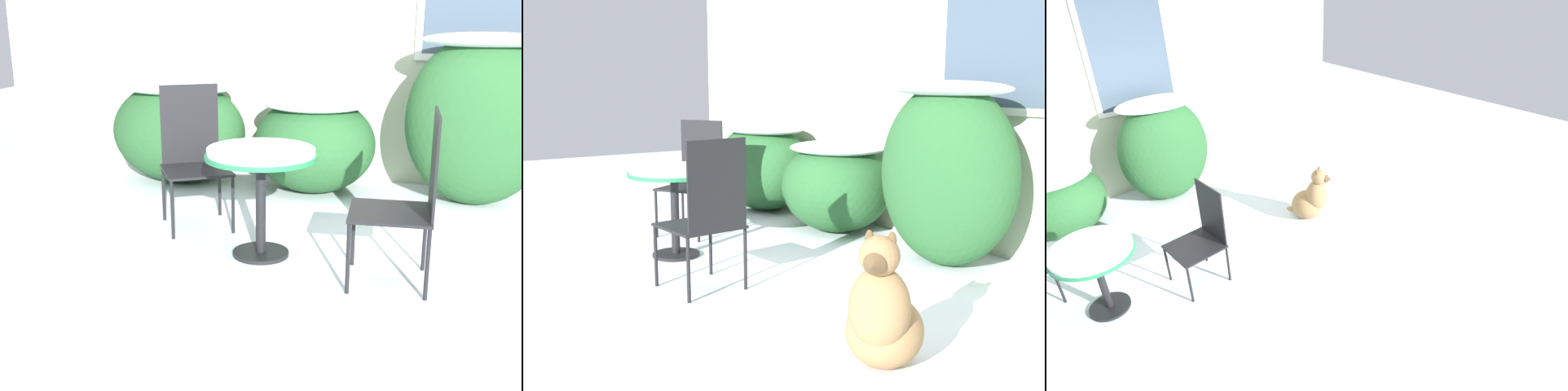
# 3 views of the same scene
# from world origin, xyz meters

# --- Properties ---
(ground_plane) EXTENTS (16.00, 16.00, 0.00)m
(ground_plane) POSITION_xyz_m (0.00, 0.00, 0.00)
(ground_plane) COLOR silver
(house_wall) EXTENTS (8.00, 0.10, 2.70)m
(house_wall) POSITION_xyz_m (0.04, 2.20, 1.36)
(house_wall) COLOR #B2BC9E
(house_wall) RESTS_ON ground_plane
(shrub_left) EXTENTS (1.26, 0.89, 0.94)m
(shrub_left) POSITION_xyz_m (-1.98, 1.71, 0.51)
(shrub_left) COLOR #235128
(shrub_left) RESTS_ON ground_plane
(shrub_middle) EXTENTS (1.06, 0.99, 0.84)m
(shrub_middle) POSITION_xyz_m (-0.70, 1.69, 0.46)
(shrub_middle) COLOR #235128
(shrub_middle) RESTS_ON ground_plane
(shrub_right) EXTENTS (1.18, 0.74, 1.40)m
(shrub_right) POSITION_xyz_m (0.65, 1.64, 0.74)
(shrub_right) COLOR #235128
(shrub_right) RESTS_ON ground_plane
(patio_table) EXTENTS (0.72, 0.72, 0.72)m
(patio_table) POSITION_xyz_m (-0.76, 0.07, 0.61)
(patio_table) COLOR black
(patio_table) RESTS_ON ground_plane
(patio_chair_near_table) EXTENTS (0.65, 0.65, 1.03)m
(patio_chair_near_table) POSITION_xyz_m (-1.41, 0.60, 0.54)
(patio_chair_near_table) COLOR black
(patio_chair_near_table) RESTS_ON ground_plane
(patio_chair_far_side) EXTENTS (0.50, 0.50, 1.03)m
(patio_chair_far_side) POSITION_xyz_m (0.18, -0.15, 0.54)
(patio_chair_far_side) COLOR black
(patio_chair_far_side) RESTS_ON ground_plane
(dog) EXTENTS (0.54, 0.56, 0.72)m
(dog) POSITION_xyz_m (1.74, -0.04, 0.27)
(dog) COLOR #937047
(dog) RESTS_ON ground_plane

